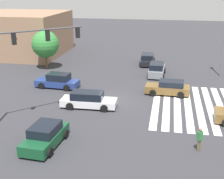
# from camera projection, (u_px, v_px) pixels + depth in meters

# --- Properties ---
(ground_plane) EXTENTS (138.19, 138.19, 0.00)m
(ground_plane) POSITION_uv_depth(u_px,v_px,m) (112.00, 101.00, 29.30)
(ground_plane) COLOR #333338
(crosswalk_markings) EXTENTS (11.23, 7.25, 0.01)m
(crosswalk_markings) POSITION_uv_depth(u_px,v_px,m) (193.00, 106.00, 28.01)
(crosswalk_markings) COLOR silver
(crosswalk_markings) RESTS_ON ground_plane
(traffic_signal_mast) EXTENTS (5.83, 5.83, 7.38)m
(traffic_signal_mast) POSITION_uv_depth(u_px,v_px,m) (19.00, 54.00, 23.05)
(traffic_signal_mast) COLOR #47474C
(traffic_signal_mast) RESTS_ON ground_plane
(car_0) EXTENTS (2.05, 4.94, 1.45)m
(car_0) POSITION_uv_depth(u_px,v_px,m) (88.00, 100.00, 27.54)
(car_0) COLOR silver
(car_0) RESTS_ON ground_plane
(car_1) EXTENTS (4.57, 2.07, 1.47)m
(car_1) POSITION_uv_depth(u_px,v_px,m) (147.00, 59.00, 42.16)
(car_1) COLOR black
(car_1) RESTS_ON ground_plane
(car_3) EXTENTS (4.32, 2.30, 1.51)m
(car_3) POSITION_uv_depth(u_px,v_px,m) (45.00, 136.00, 21.04)
(car_3) COLOR #144728
(car_3) RESTS_ON ground_plane
(car_4) EXTENTS (2.20, 4.66, 1.53)m
(car_4) POSITION_uv_depth(u_px,v_px,m) (58.00, 81.00, 32.77)
(car_4) COLOR navy
(car_4) RESTS_ON ground_plane
(car_5) EXTENTS (4.35, 2.06, 1.62)m
(car_5) POSITION_uv_depth(u_px,v_px,m) (157.00, 70.00, 36.88)
(car_5) COLOR gray
(car_5) RESTS_ON ground_plane
(car_6) EXTENTS (2.12, 4.34, 1.42)m
(car_6) POSITION_uv_depth(u_px,v_px,m) (168.00, 88.00, 30.76)
(car_6) COLOR brown
(car_6) RESTS_ON ground_plane
(corner_building) EXTENTS (12.49, 12.49, 6.27)m
(corner_building) POSITION_uv_depth(u_px,v_px,m) (22.00, 34.00, 47.76)
(corner_building) COLOR #937056
(corner_building) RESTS_ON ground_plane
(pedestrian) EXTENTS (0.41, 0.41, 1.62)m
(pedestrian) POSITION_uv_depth(u_px,v_px,m) (200.00, 138.00, 20.29)
(pedestrian) COLOR brown
(pedestrian) RESTS_ON ground_plane
(tree_corner_a) EXTENTS (3.42, 3.42, 4.88)m
(tree_corner_a) POSITION_uv_depth(u_px,v_px,m) (45.00, 44.00, 39.29)
(tree_corner_a) COLOR brown
(tree_corner_a) RESTS_ON ground_plane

